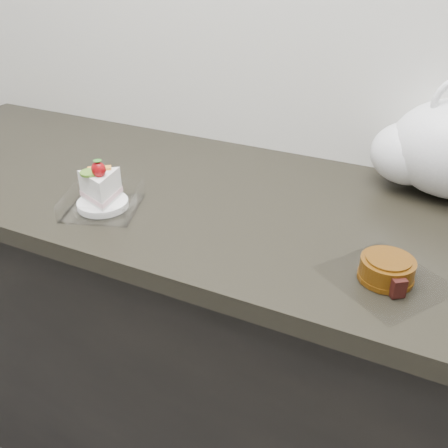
# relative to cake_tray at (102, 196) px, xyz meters

# --- Properties ---
(counter) EXTENTS (2.04, 0.64, 0.90)m
(counter) POSITION_rel_cake_tray_xyz_m (0.23, 0.17, -0.48)
(counter) COLOR black
(counter) RESTS_ON ground
(cake_tray) EXTENTS (0.19, 0.19, 0.12)m
(cake_tray) POSITION_rel_cake_tray_xyz_m (0.00, 0.00, 0.00)
(cake_tray) COLOR white
(cake_tray) RESTS_ON counter
(mooncake_wrap) EXTENTS (0.25, 0.24, 0.04)m
(mooncake_wrap) POSITION_rel_cake_tray_xyz_m (0.59, 0.00, -0.01)
(mooncake_wrap) COLOR white
(mooncake_wrap) RESTS_ON counter
(plastic_bag) EXTENTS (0.37, 0.30, 0.27)m
(plastic_bag) POSITION_rel_cake_tray_xyz_m (0.64, 0.39, 0.07)
(plastic_bag) COLOR white
(plastic_bag) RESTS_ON counter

